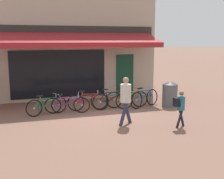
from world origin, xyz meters
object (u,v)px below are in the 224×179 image
Objects in this scene: bicycle_purple at (67,105)px; bicycle_red at (88,102)px; bicycle_orange at (127,99)px; litter_bin at (170,94)px; pedestrian_adult at (126,96)px; pedestrian_child at (180,105)px; bicycle_blue at (144,98)px; bicycle_black at (112,100)px; bicycle_green at (47,106)px.

bicycle_purple is 1.05× the size of bicycle_red.
litter_bin is (1.84, -0.35, 0.17)m from bicycle_orange.
bicycle_orange is (1.67, 0.02, 0.01)m from bicycle_red.
bicycle_orange is at bearing 18.13° from bicycle_purple.
pedestrian_adult is 3.35m from litter_bin.
pedestrian_child is 2.94m from litter_bin.
bicycle_blue is (3.29, 0.08, 0.03)m from bicycle_purple.
bicycle_black reaches higher than bicycle_blue.
bicycle_purple is 0.91m from bicycle_red.
bicycle_black is 1.45m from bicycle_blue.
bicycle_black is 2.56m from litter_bin.
bicycle_blue is 1.32× the size of pedestrian_child.
bicycle_red is 1.55× the size of litter_bin.
bicycle_blue reaches higher than bicycle_green.
bicycle_blue is at bearing 14.12° from bicycle_purple.
pedestrian_child is at bearing -28.13° from bicycle_purple.
pedestrian_adult is (2.44, -2.05, 0.64)m from bicycle_green.
bicycle_blue is at bearing 48.77° from pedestrian_adult.
bicycle_purple is at bearing -20.46° from bicycle_green.
bicycle_green is 2.62m from bicycle_black.
bicycle_orange is at bearing 143.18° from bicycle_blue.
bicycle_green is 0.91× the size of bicycle_purple.
bicycle_purple is 1.62× the size of litter_bin.
bicycle_green is 0.98× the size of pedestrian_adult.
litter_bin reaches higher than bicycle_purple.
pedestrian_child is at bearing -41.97° from bicycle_red.
pedestrian_adult reaches higher than litter_bin.
bicycle_red is 0.97m from bicycle_black.
bicycle_green is 1.47× the size of litter_bin.
bicycle_orange reaches higher than bicycle_red.
pedestrian_adult is at bearing -104.04° from bicycle_orange.
bicycle_blue is at bearing 170.10° from litter_bin.
bicycle_red is 2.45m from pedestrian_adult.
bicycle_purple is at bearing -155.98° from bicycle_red.
bicycle_orange is (3.32, 0.20, 0.02)m from bicycle_green.
bicycle_black is at bearing 113.79° from pedestrian_child.
bicycle_red is at bearing 174.61° from litter_bin.
pedestrian_child reaches higher than bicycle_blue.
litter_bin is at bearing 10.52° from bicycle_black.
bicycle_green is 0.95× the size of bicycle_red.
bicycle_black is 1.07× the size of bicycle_blue.
litter_bin is (2.72, 1.90, -0.45)m from pedestrian_adult.
bicycle_orange is (2.55, 0.24, 0.02)m from bicycle_purple.
bicycle_purple is 3.29m from bicycle_blue.
pedestrian_child is at bearing -112.58° from litter_bin.
pedestrian_child is (-0.03, -2.90, 0.37)m from bicycle_blue.
bicycle_red is 1.38× the size of pedestrian_child.
pedestrian_adult is (0.79, -2.23, 0.63)m from bicycle_red.
bicycle_green is 0.99× the size of bicycle_blue.
pedestrian_adult is 1.51× the size of litter_bin.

